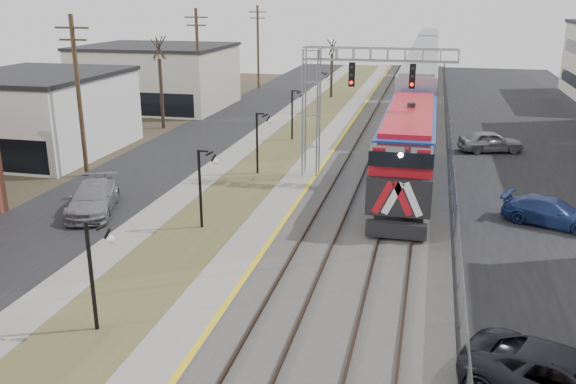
% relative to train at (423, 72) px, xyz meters
% --- Properties ---
extents(street_west, '(7.00, 120.00, 0.04)m').
position_rel_train_xyz_m(street_west, '(-17.00, -27.58, -2.90)').
color(street_west, black).
rests_on(street_west, ground).
extents(sidewalk, '(2.00, 120.00, 0.08)m').
position_rel_train_xyz_m(sidewalk, '(-12.50, -27.58, -2.88)').
color(sidewalk, gray).
rests_on(sidewalk, ground).
extents(grass_median, '(4.00, 120.00, 0.06)m').
position_rel_train_xyz_m(grass_median, '(-9.50, -27.58, -2.89)').
color(grass_median, '#494B28').
rests_on(grass_median, ground).
extents(platform, '(2.00, 120.00, 0.24)m').
position_rel_train_xyz_m(platform, '(-6.50, -27.58, -2.80)').
color(platform, gray).
rests_on(platform, ground).
extents(ballast_bed, '(8.00, 120.00, 0.20)m').
position_rel_train_xyz_m(ballast_bed, '(-1.50, -27.58, -2.82)').
color(ballast_bed, '#595651').
rests_on(ballast_bed, ground).
extents(parking_lot, '(16.00, 120.00, 0.04)m').
position_rel_train_xyz_m(parking_lot, '(10.50, -27.58, -2.90)').
color(parking_lot, black).
rests_on(parking_lot, ground).
extents(platform_edge, '(0.24, 120.00, 0.01)m').
position_rel_train_xyz_m(platform_edge, '(-5.62, -27.58, -2.67)').
color(platform_edge, gold).
rests_on(platform_edge, platform).
extents(track_near, '(1.58, 120.00, 0.15)m').
position_rel_train_xyz_m(track_near, '(-3.50, -27.58, -2.64)').
color(track_near, '#2D2119').
rests_on(track_near, ballast_bed).
extents(track_far, '(1.58, 120.00, 0.15)m').
position_rel_train_xyz_m(track_far, '(-0.00, -27.58, -2.64)').
color(track_far, '#2D2119').
rests_on(track_far, ballast_bed).
extents(train, '(3.00, 85.85, 5.33)m').
position_rel_train_xyz_m(train, '(0.00, 0.00, 0.00)').
color(train, '#1440A3').
rests_on(train, ground).
extents(signal_gantry, '(9.00, 1.07, 8.15)m').
position_rel_train_xyz_m(signal_gantry, '(-4.28, -34.58, 2.67)').
color(signal_gantry, gray).
rests_on(signal_gantry, ground).
extents(lampposts, '(0.14, 62.14, 4.00)m').
position_rel_train_xyz_m(lampposts, '(-9.50, -44.29, -0.92)').
color(lampposts, black).
rests_on(lampposts, ground).
extents(utility_poles, '(0.28, 80.28, 10.00)m').
position_rel_train_xyz_m(utility_poles, '(-20.00, -37.58, 2.08)').
color(utility_poles, '#4C3823').
rests_on(utility_poles, ground).
extents(fence, '(0.04, 120.00, 1.60)m').
position_rel_train_xyz_m(fence, '(2.70, -27.58, -2.12)').
color(fence, gray).
rests_on(fence, ground).
extents(bare_trees, '(12.30, 42.30, 5.95)m').
position_rel_train_xyz_m(bare_trees, '(-18.16, -23.66, -0.22)').
color(bare_trees, '#382D23').
rests_on(bare_trees, ground).
extents(car_lot_c, '(6.35, 4.79, 1.60)m').
position_rel_train_xyz_m(car_lot_c, '(5.39, -55.39, -2.12)').
color(car_lot_c, black).
rests_on(car_lot_c, ground).
extents(car_lot_d, '(5.10, 3.54, 1.37)m').
position_rel_train_xyz_m(car_lot_d, '(7.38, -40.21, -2.23)').
color(car_lot_d, navy).
rests_on(car_lot_d, ground).
extents(car_lot_e, '(4.91, 3.04, 1.56)m').
position_rel_train_xyz_m(car_lot_e, '(5.61, -25.08, -2.14)').
color(car_lot_e, gray).
rests_on(car_lot_e, ground).
extents(car_street_b, '(3.83, 5.76, 1.55)m').
position_rel_train_xyz_m(car_street_b, '(-15.90, -43.76, -2.14)').
color(car_street_b, gray).
rests_on(car_street_b, ground).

